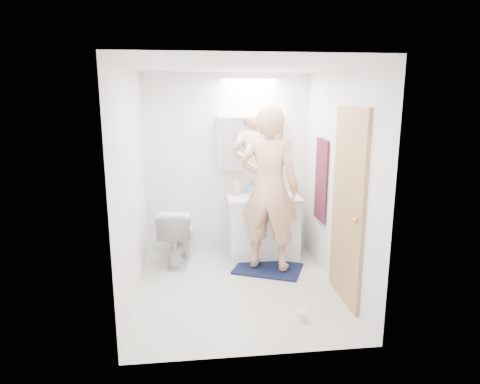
{
  "coord_description": "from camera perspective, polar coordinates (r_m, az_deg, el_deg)",
  "views": [
    {
      "loc": [
        -0.49,
        -4.29,
        2.09
      ],
      "look_at": [
        0.05,
        0.25,
        1.05
      ],
      "focal_mm": 31.36,
      "sensor_mm": 36.0,
      "label": 1
    }
  ],
  "objects": [
    {
      "name": "wall_left",
      "position": [
        4.43,
        -14.56,
        0.79
      ],
      "size": [
        0.0,
        2.5,
        2.5
      ],
      "primitive_type": "plane",
      "rotation": [
        1.57,
        0.0,
        1.57
      ],
      "color": "white",
      "rests_on": "floor"
    },
    {
      "name": "towel_hook",
      "position": [
        5.11,
        11.07,
        7.29
      ],
      "size": [
        0.07,
        0.02,
        0.02
      ],
      "primitive_type": "cylinder",
      "rotation": [
        0.0,
        1.57,
        0.0
      ],
      "color": "silver",
      "rests_on": "wall_right"
    },
    {
      "name": "ceiling",
      "position": [
        4.33,
        -0.28,
        16.92
      ],
      "size": [
        2.5,
        2.5,
        0.0
      ],
      "primitive_type": "plane",
      "rotation": [
        3.14,
        0.0,
        0.0
      ],
      "color": "white",
      "rests_on": "floor"
    },
    {
      "name": "wall_front",
      "position": [
        3.21,
        2.28,
        -3.31
      ],
      "size": [
        2.5,
        0.0,
        2.5
      ],
      "primitive_type": "plane",
      "rotation": [
        -1.57,
        0.0,
        0.0
      ],
      "color": "white",
      "rests_on": "floor"
    },
    {
      "name": "countertop",
      "position": [
        5.49,
        3.2,
        -0.79
      ],
      "size": [
        0.95,
        0.58,
        0.04
      ],
      "primitive_type": "cube",
      "color": "silver",
      "rests_on": "vanity_cabinet"
    },
    {
      "name": "soap_bottle_b",
      "position": [
        5.62,
        1.52,
        0.73
      ],
      "size": [
        0.11,
        0.11,
        0.19
      ],
      "primitive_type": "imported",
      "rotation": [
        0.0,
        0.0,
        -0.31
      ],
      "color": "#558BB7",
      "rests_on": "countertop"
    },
    {
      "name": "toothbrush_cup",
      "position": [
        5.67,
        4.9,
        0.31
      ],
      "size": [
        0.13,
        0.13,
        0.1
      ],
      "primitive_type": "imported",
      "rotation": [
        0.0,
        0.0,
        0.31
      ],
      "color": "#4779D5",
      "rests_on": "countertop"
    },
    {
      "name": "towel",
      "position": [
        5.18,
        10.96,
        1.57
      ],
      "size": [
        0.02,
        0.42,
        1.0
      ],
      "primitive_type": "cube",
      "color": "#111C36",
      "rests_on": "wall_right"
    },
    {
      "name": "wall_right",
      "position": [
        4.66,
        13.3,
        1.46
      ],
      "size": [
        0.0,
        2.5,
        2.5
      ],
      "primitive_type": "plane",
      "rotation": [
        1.57,
        0.0,
        -1.57
      ],
      "color": "white",
      "rests_on": "floor"
    },
    {
      "name": "floor",
      "position": [
        4.8,
        -0.25,
        -13.01
      ],
      "size": [
        2.5,
        2.5,
        0.0
      ],
      "primitive_type": "plane",
      "color": "silver",
      "rests_on": "ground"
    },
    {
      "name": "bath_rug",
      "position": [
        5.29,
        3.81,
        -10.37
      ],
      "size": [
        0.95,
        0.82,
        0.02
      ],
      "primitive_type": "cube",
      "rotation": [
        0.0,
        0.0,
        -0.41
      ],
      "color": "#111C38",
      "rests_on": "floor"
    },
    {
      "name": "door",
      "position": [
        4.38,
        14.47,
        -2.01
      ],
      "size": [
        0.04,
        0.8,
        2.0
      ],
      "primitive_type": "cube",
      "color": "#A97854",
      "rests_on": "wall_right"
    },
    {
      "name": "toilet_paper_roll",
      "position": [
        4.21,
        8.33,
        -16.33
      ],
      "size": [
        0.11,
        0.11,
        0.1
      ],
      "primitive_type": "cylinder",
      "color": "white",
      "rests_on": "floor"
    },
    {
      "name": "mirror_panel",
      "position": [
        5.48,
        1.56,
        6.62
      ],
      "size": [
        0.84,
        0.01,
        0.66
      ],
      "primitive_type": "cube",
      "color": "silver",
      "rests_on": "medicine_cabinet"
    },
    {
      "name": "person",
      "position": [
        4.97,
        3.98,
        0.47
      ],
      "size": [
        0.84,
        0.72,
        1.96
      ],
      "primitive_type": "imported",
      "rotation": [
        0.0,
        0.0,
        2.73
      ],
      "color": "#E2A687",
      "rests_on": "bath_rug"
    },
    {
      "name": "door_knob",
      "position": [
        4.11,
        15.4,
        -3.76
      ],
      "size": [
        0.06,
        0.06,
        0.06
      ],
      "primitive_type": "sphere",
      "color": "gold",
      "rests_on": "door"
    },
    {
      "name": "medicine_cabinet",
      "position": [
        5.55,
        1.45,
        6.71
      ],
      "size": [
        0.88,
        0.14,
        0.7
      ],
      "primitive_type": "cube",
      "color": "white",
      "rests_on": "wall_back"
    },
    {
      "name": "toilet",
      "position": [
        5.43,
        -8.46,
        -5.83
      ],
      "size": [
        0.51,
        0.78,
        0.74
      ],
      "primitive_type": "imported",
      "rotation": [
        0.0,
        0.0,
        2.99
      ],
      "color": "white",
      "rests_on": "floor"
    },
    {
      "name": "sink_basin",
      "position": [
        5.51,
        3.15,
        -0.37
      ],
      "size": [
        0.36,
        0.36,
        0.03
      ],
      "primitive_type": "cylinder",
      "color": "white",
      "rests_on": "countertop"
    },
    {
      "name": "soap_bottle_a",
      "position": [
        5.56,
        -0.45,
        0.9
      ],
      "size": [
        0.13,
        0.13,
        0.25
      ],
      "primitive_type": "imported",
      "rotation": [
        0.0,
        0.0,
        0.59
      ],
      "color": "beige",
      "rests_on": "countertop"
    },
    {
      "name": "faucet",
      "position": [
        5.68,
        2.83,
        0.7
      ],
      "size": [
        0.02,
        0.02,
        0.16
      ],
      "primitive_type": "cylinder",
      "color": "silver",
      "rests_on": "countertop"
    },
    {
      "name": "vanity_cabinet",
      "position": [
        5.6,
        3.15,
        -4.87
      ],
      "size": [
        0.9,
        0.55,
        0.78
      ],
      "primitive_type": "cube",
      "color": "white",
      "rests_on": "floor"
    },
    {
      "name": "wall_back",
      "position": [
        5.63,
        -1.71,
        3.71
      ],
      "size": [
        2.5,
        0.0,
        2.5
      ],
      "primitive_type": "plane",
      "rotation": [
        1.57,
        0.0,
        0.0
      ],
      "color": "white",
      "rests_on": "floor"
    }
  ]
}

